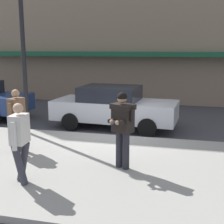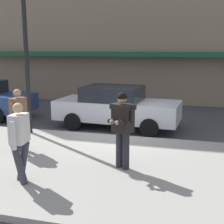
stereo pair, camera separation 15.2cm
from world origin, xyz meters
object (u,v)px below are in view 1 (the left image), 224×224
at_px(pedestrian_dark_coat, 17,116).
at_px(street_lamp_post, 23,41).
at_px(pedestrian_in_light_coat, 20,138).
at_px(man_texting_on_phone, 122,122).
at_px(parked_sedan_mid, 114,107).

distance_m(pedestrian_dark_coat, street_lamp_post, 2.73).
distance_m(pedestrian_in_light_coat, pedestrian_dark_coat, 2.20).
relative_size(man_texting_on_phone, pedestrian_in_light_coat, 1.06).
xyz_separation_m(man_texting_on_phone, pedestrian_in_light_coat, (-1.87, -1.30, -0.14)).
relative_size(parked_sedan_mid, pedestrian_in_light_coat, 2.71).
bearing_deg(parked_sedan_mid, man_texting_on_phone, -74.04).
bearing_deg(street_lamp_post, man_texting_on_phone, -31.66).
bearing_deg(street_lamp_post, pedestrian_in_light_coat, -63.07).
bearing_deg(pedestrian_in_light_coat, pedestrian_dark_coat, 121.87).
bearing_deg(pedestrian_in_light_coat, man_texting_on_phone, 34.78).
height_order(man_texting_on_phone, pedestrian_in_light_coat, man_texting_on_phone).
xyz_separation_m(man_texting_on_phone, street_lamp_post, (-3.68, 2.27, 1.89)).
xyz_separation_m(pedestrian_in_light_coat, street_lamp_post, (-1.81, 3.57, 2.03)).
bearing_deg(pedestrian_in_light_coat, street_lamp_post, 116.93).
xyz_separation_m(parked_sedan_mid, pedestrian_dark_coat, (-1.84, -3.60, 0.32)).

